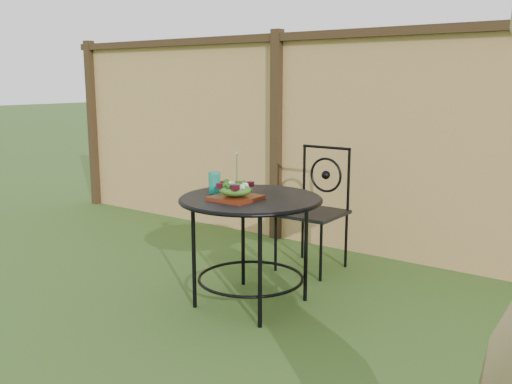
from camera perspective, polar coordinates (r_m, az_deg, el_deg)
ground at (r=3.05m, az=-0.44°, el=-17.42°), size 60.00×60.00×0.00m
fence at (r=4.66m, az=15.80°, el=4.42°), size 8.00×0.12×1.90m
patio_table at (r=3.68m, az=-0.54°, el=-2.63°), size 0.92×0.92×0.72m
patio_chair at (r=4.46m, az=5.97°, el=-1.31°), size 0.46×0.46×0.95m
salad_plate at (r=3.57m, az=-2.04°, el=-0.59°), size 0.27×0.27×0.02m
salad at (r=3.56m, az=-2.05°, el=0.23°), size 0.21×0.21×0.08m
fork at (r=3.53m, az=-1.94°, el=2.29°), size 0.01×0.01×0.18m
drinking_glass at (r=3.79m, az=-4.17°, el=0.98°), size 0.08×0.08×0.14m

